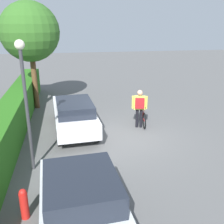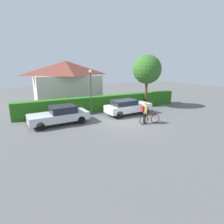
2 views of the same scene
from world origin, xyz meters
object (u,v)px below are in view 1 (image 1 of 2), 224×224
at_px(bicycle, 143,116).
at_px(tree_kerbside, 30,32).
at_px(street_lamp, 25,90).
at_px(fire_hydrant, 24,203).
at_px(parked_car_far, 74,114).
at_px(parked_car_near, 84,211).
at_px(person_rider, 140,105).

height_order(bicycle, tree_kerbside, tree_kerbside).
relative_size(street_lamp, fire_hydrant, 4.99).
height_order(street_lamp, fire_hydrant, street_lamp).
xyz_separation_m(tree_kerbside, fire_hydrant, (-8.68, -0.53, -3.55)).
relative_size(parked_car_far, tree_kerbside, 0.80).
distance_m(bicycle, street_lamp, 5.91).
xyz_separation_m(parked_car_far, tree_kerbside, (3.47, 1.91, 3.21)).
relative_size(parked_car_near, person_rider, 2.65).
distance_m(parked_car_far, bicycle, 3.12).
bearing_deg(street_lamp, tree_kerbside, 4.28).
distance_m(tree_kerbside, fire_hydrant, 9.39).
height_order(parked_car_near, street_lamp, street_lamp).
bearing_deg(parked_car_near, street_lamp, 24.55).
bearing_deg(bicycle, tree_kerbside, 56.20).
relative_size(parked_car_far, street_lamp, 1.09).
bearing_deg(tree_kerbside, street_lamp, -175.72).
relative_size(parked_car_far, person_rider, 2.57).
distance_m(parked_car_far, tree_kerbside, 5.10).
xyz_separation_m(bicycle, person_rider, (-0.33, 0.27, 0.64)).
bearing_deg(bicycle, parked_car_far, 92.05).
bearing_deg(person_rider, street_lamp, 122.72).
distance_m(bicycle, tree_kerbside, 7.01).
bearing_deg(tree_kerbside, parked_car_far, -151.11).
bearing_deg(street_lamp, person_rider, -57.28).
bearing_deg(bicycle, fire_hydrant, 139.92).
bearing_deg(street_lamp, parked_car_near, -155.45).
xyz_separation_m(person_rider, street_lamp, (-2.74, 4.27, 1.59)).
distance_m(parked_car_near, person_rider, 6.51).
height_order(parked_car_far, person_rider, person_rider).
bearing_deg(tree_kerbside, person_rider, -127.82).
distance_m(parked_car_near, fire_hydrant, 1.64).
distance_m(parked_car_far, street_lamp, 3.78).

